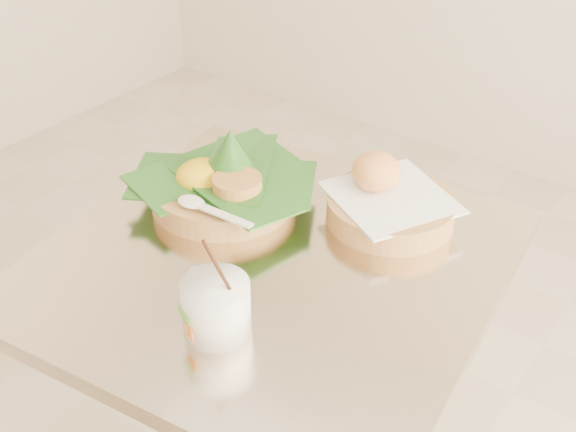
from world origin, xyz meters
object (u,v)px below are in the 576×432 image
Objects in this scene: rice_basket at (223,181)px; coffee_mug at (215,305)px; bread_basket at (388,202)px; cafe_table at (273,356)px.

coffee_mug is at bearing -51.03° from rice_basket.
rice_basket is 1.94× the size of coffee_mug.
rice_basket reaches higher than bread_basket.
bread_basket is at bearing 66.13° from cafe_table.
coffee_mug is (0.21, -0.26, 0.00)m from rice_basket.
bread_basket is 1.52× the size of coffee_mug.
coffee_mug is (0.04, -0.18, 0.27)m from cafe_table.
cafe_table is 0.33m from rice_basket.
cafe_table is 0.32m from coffee_mug.
coffee_mug is at bearing -77.25° from cafe_table.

